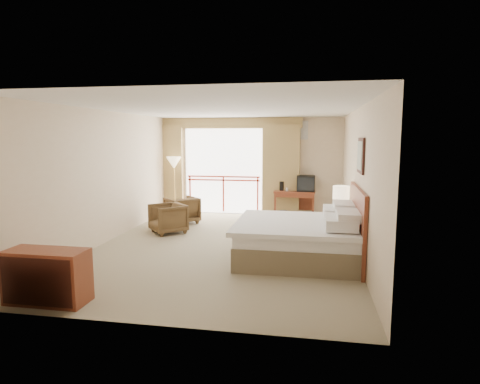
% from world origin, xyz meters
% --- Properties ---
extents(floor, '(7.00, 7.00, 0.00)m').
position_xyz_m(floor, '(0.00, 0.00, 0.00)').
color(floor, gray).
rests_on(floor, ground).
extents(ceiling, '(7.00, 7.00, 0.00)m').
position_xyz_m(ceiling, '(0.00, 0.00, 2.70)').
color(ceiling, white).
rests_on(ceiling, wall_back).
extents(wall_back, '(5.00, 0.00, 5.00)m').
position_xyz_m(wall_back, '(0.00, 3.50, 1.35)').
color(wall_back, beige).
rests_on(wall_back, ground).
extents(wall_front, '(5.00, 0.00, 5.00)m').
position_xyz_m(wall_front, '(0.00, -3.50, 1.35)').
color(wall_front, beige).
rests_on(wall_front, ground).
extents(wall_left, '(0.00, 7.00, 7.00)m').
position_xyz_m(wall_left, '(-2.50, 0.00, 1.35)').
color(wall_left, beige).
rests_on(wall_left, ground).
extents(wall_right, '(0.00, 7.00, 7.00)m').
position_xyz_m(wall_right, '(2.50, 0.00, 1.35)').
color(wall_right, beige).
rests_on(wall_right, ground).
extents(balcony_door, '(2.40, 0.00, 2.40)m').
position_xyz_m(balcony_door, '(-0.80, 3.48, 1.20)').
color(balcony_door, white).
rests_on(balcony_door, wall_back).
extents(balcony_railing, '(2.09, 0.03, 1.02)m').
position_xyz_m(balcony_railing, '(-0.80, 3.46, 0.81)').
color(balcony_railing, '#B8280F').
rests_on(balcony_railing, wall_back).
extents(curtain_left, '(1.00, 0.26, 2.50)m').
position_xyz_m(curtain_left, '(-2.45, 3.35, 1.25)').
color(curtain_left, olive).
rests_on(curtain_left, wall_back).
extents(curtain_right, '(1.00, 0.26, 2.50)m').
position_xyz_m(curtain_right, '(0.85, 3.35, 1.25)').
color(curtain_right, olive).
rests_on(curtain_right, wall_back).
extents(valance, '(4.40, 0.22, 0.28)m').
position_xyz_m(valance, '(-0.80, 3.38, 2.55)').
color(valance, olive).
rests_on(valance, wall_back).
extents(hvac_vent, '(0.50, 0.04, 0.50)m').
position_xyz_m(hvac_vent, '(1.30, 3.47, 2.35)').
color(hvac_vent, silver).
rests_on(hvac_vent, wall_back).
extents(bed, '(2.13, 2.06, 0.97)m').
position_xyz_m(bed, '(1.50, -0.60, 0.38)').
color(bed, brown).
rests_on(bed, floor).
extents(headboard, '(0.06, 2.10, 1.30)m').
position_xyz_m(headboard, '(2.46, -0.60, 0.65)').
color(headboard, maroon).
rests_on(headboard, wall_right).
extents(framed_art, '(0.04, 0.72, 0.60)m').
position_xyz_m(framed_art, '(2.47, -0.60, 1.85)').
color(framed_art, black).
rests_on(framed_art, wall_right).
extents(nightstand, '(0.43, 0.50, 0.56)m').
position_xyz_m(nightstand, '(2.27, 0.68, 0.28)').
color(nightstand, maroon).
rests_on(nightstand, floor).
extents(table_lamp, '(0.33, 0.33, 0.59)m').
position_xyz_m(table_lamp, '(2.27, 0.73, 1.02)').
color(table_lamp, tan).
rests_on(table_lamp, nightstand).
extents(phone, '(0.20, 0.17, 0.08)m').
position_xyz_m(phone, '(2.22, 0.53, 0.60)').
color(phone, black).
rests_on(phone, nightstand).
extents(desk, '(1.10, 0.53, 0.72)m').
position_xyz_m(desk, '(1.23, 3.28, 0.56)').
color(desk, maroon).
rests_on(desk, floor).
extents(tv, '(0.47, 0.38, 0.43)m').
position_xyz_m(tv, '(1.53, 3.22, 0.93)').
color(tv, black).
rests_on(tv, desk).
extents(coffee_maker, '(0.12, 0.12, 0.25)m').
position_xyz_m(coffee_maker, '(0.88, 3.23, 0.84)').
color(coffee_maker, black).
rests_on(coffee_maker, desk).
extents(cup, '(0.08, 0.08, 0.09)m').
position_xyz_m(cup, '(1.03, 3.18, 0.76)').
color(cup, white).
rests_on(cup, desk).
extents(wastebasket, '(0.28, 0.28, 0.28)m').
position_xyz_m(wastebasket, '(0.98, 2.57, 0.14)').
color(wastebasket, black).
rests_on(wastebasket, floor).
extents(armchair_far, '(1.03, 1.03, 0.67)m').
position_xyz_m(armchair_far, '(-1.54, 1.92, 0.00)').
color(armchair_far, '#4A341B').
rests_on(armchair_far, floor).
extents(armchair_near, '(1.02, 1.02, 0.66)m').
position_xyz_m(armchair_near, '(-1.52, 0.87, 0.00)').
color(armchair_near, '#4A341B').
rests_on(armchair_near, floor).
extents(side_table, '(0.48, 0.48, 0.52)m').
position_xyz_m(side_table, '(-1.87, 1.60, 0.36)').
color(side_table, black).
rests_on(side_table, floor).
extents(book, '(0.20, 0.23, 0.02)m').
position_xyz_m(book, '(-1.87, 1.60, 0.53)').
color(book, white).
rests_on(book, side_table).
extents(floor_lamp, '(0.41, 0.41, 1.62)m').
position_xyz_m(floor_lamp, '(-2.12, 3.04, 1.40)').
color(floor_lamp, tan).
rests_on(floor_lamp, floor).
extents(dresser, '(1.06, 0.45, 0.71)m').
position_xyz_m(dresser, '(-1.72, -3.12, 0.35)').
color(dresser, maroon).
rests_on(dresser, floor).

